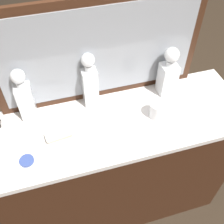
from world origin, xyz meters
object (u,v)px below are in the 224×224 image
Objects in this scene: crystal_tumbler_left at (158,111)px; silver_brush_far_right at (59,135)px; porcelain_dish at (27,161)px; crystal_decanter_far_left at (168,75)px; crystal_decanter_center at (25,99)px; crystal_decanter_far_right at (90,84)px.

crystal_tumbler_left is 0.50m from silver_brush_far_right.
silver_brush_far_right is at bearing 31.31° from porcelain_dish.
crystal_tumbler_left reaches higher than silver_brush_far_right.
crystal_decanter_far_left is 0.64m from silver_brush_far_right.
crystal_decanter_center reaches higher than silver_brush_far_right.
crystal_decanter_center is 0.30m from porcelain_dish.
crystal_decanter_far_left is 3.23× the size of crystal_tumbler_left.
crystal_decanter_center reaches higher than porcelain_dish.
crystal_decanter_far_left is 0.82m from porcelain_dish.
crystal_tumbler_left is (0.30, -0.19, -0.09)m from crystal_decanter_far_right.
crystal_tumbler_left is at bearing -1.01° from silver_brush_far_right.
crystal_decanter_far_right reaches higher than porcelain_dish.
crystal_decanter_far_right reaches higher than crystal_decanter_far_left.
crystal_decanter_far_right is at bearing 42.76° from silver_brush_far_right.
crystal_tumbler_left is at bearing 7.67° from porcelain_dish.
crystal_decanter_far_right is 0.42m from crystal_decanter_far_left.
silver_brush_far_right is (0.12, -0.18, -0.11)m from crystal_decanter_center.
silver_brush_far_right is at bearing 178.99° from crystal_tumbler_left.
porcelain_dish is (-0.16, -0.10, -0.01)m from silver_brush_far_right.
crystal_tumbler_left is 0.67m from porcelain_dish.
crystal_decanter_far_right is 4.73× the size of porcelain_dish.
crystal_decanter_far_left reaches higher than silver_brush_far_right.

